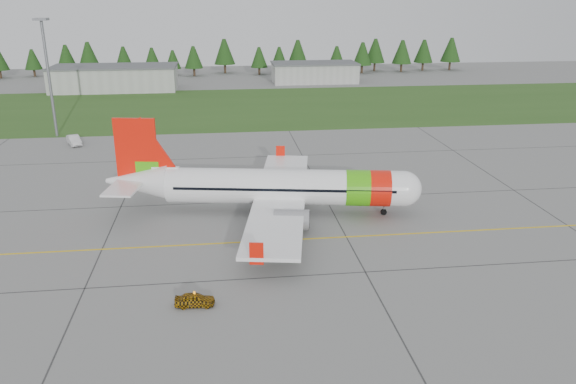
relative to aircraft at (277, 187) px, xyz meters
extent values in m
plane|color=gray|center=(-3.50, -15.82, -3.19)|extent=(320.00, 320.00, 0.00)
cylinder|color=white|center=(0.88, -0.15, 0.04)|extent=(27.42, 8.67, 4.07)
sphere|color=white|center=(14.24, -2.49, 0.04)|extent=(4.07, 4.07, 4.07)
cone|color=white|center=(-16.08, 2.81, 0.41)|extent=(7.89, 5.26, 4.07)
cube|color=black|center=(14.55, -2.54, 0.41)|extent=(2.11, 2.96, 0.58)
cylinder|color=#48C00E|center=(9.10, -1.59, 0.04)|extent=(3.39, 4.55, 4.15)
cylinder|color=#F81708|center=(11.56, -2.02, 0.04)|extent=(2.97, 4.48, 4.15)
cube|color=white|center=(0.36, -0.06, -1.10)|extent=(11.39, 33.88, 0.38)
cube|color=#F81708|center=(2.19, 16.46, -0.53)|extent=(1.27, 0.40, 2.09)
cube|color=#F81708|center=(-3.52, -16.23, -0.53)|extent=(1.27, 0.40, 2.09)
cylinder|color=gray|center=(2.89, 5.32, -1.68)|extent=(4.08, 2.80, 2.19)
cylinder|color=gray|center=(0.92, -5.99, -1.68)|extent=(4.08, 2.80, 2.19)
cube|color=#F81708|center=(-15.88, 2.77, 3.90)|extent=(4.79, 1.20, 7.93)
cube|color=#48C00E|center=(-14.75, 2.57, 1.61)|extent=(2.75, 0.90, 2.50)
cube|color=white|center=(-16.60, 2.90, 0.67)|extent=(5.35, 12.39, 0.23)
cylinder|color=slate|center=(12.18, -2.13, -2.46)|extent=(0.19, 0.19, 1.46)
cylinder|color=black|center=(12.18, -2.13, -2.83)|extent=(0.75, 0.41, 0.71)
cylinder|color=slate|center=(-0.16, 2.99, -2.20)|extent=(0.23, 0.23, 1.98)
cylinder|color=black|center=(-0.57, 3.07, -2.65)|extent=(1.15, 0.65, 1.09)
cylinder|color=slate|center=(-1.17, -2.76, -2.20)|extent=(0.23, 0.23, 1.98)
cylinder|color=black|center=(-1.58, -2.69, -2.65)|extent=(1.15, 0.65, 1.09)
imported|color=#CC8A0B|center=(-8.87, -19.87, -1.56)|extent=(1.18, 1.37, 3.27)
imported|color=silver|center=(-30.98, 35.51, -0.74)|extent=(2.21, 2.16, 4.89)
cube|color=#30561E|center=(-3.50, 66.18, -3.17)|extent=(320.00, 50.00, 0.03)
cube|color=gold|center=(-3.50, -7.82, -3.18)|extent=(120.00, 0.25, 0.02)
cube|color=#A8A8A3|center=(-33.50, 94.18, -0.19)|extent=(32.00, 14.00, 6.00)
cube|color=#A8A8A3|center=(21.50, 102.18, -0.59)|extent=(24.00, 12.00, 5.20)
cylinder|color=slate|center=(-35.50, 42.18, 6.81)|extent=(0.50, 0.50, 20.00)
camera|label=1|loc=(-6.20, -60.80, 20.93)|focal=35.00mm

